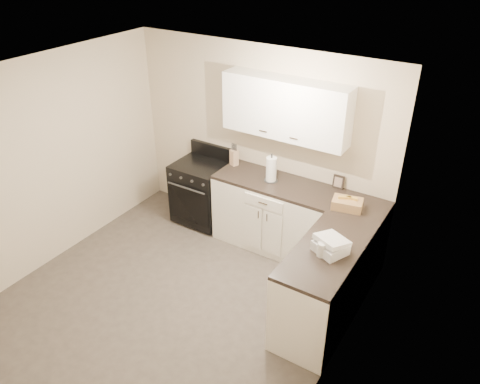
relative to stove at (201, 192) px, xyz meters
The scene contains 20 objects.
floor 1.70m from the stove, 64.05° to the right, with size 3.60×3.60×0.00m, color #473F38.
ceiling 2.62m from the stove, 64.05° to the right, with size 3.60×3.60×0.00m, color white.
wall_back 1.12m from the stove, 24.36° to the left, with size 3.60×3.60×0.00m, color beige.
wall_right 3.02m from the stove, 30.36° to the right, with size 3.60×3.60×0.00m, color beige.
wall_left 1.99m from the stove, 126.27° to the right, with size 3.60×3.60×0.00m, color beige.
wall_front 3.44m from the stove, 77.64° to the right, with size 3.60×3.60×0.00m, color beige.
base_cabinets_back 1.14m from the stove, ahead, with size 1.55×0.60×0.90m, color white.
base_cabinets_right 2.30m from the stove, 15.74° to the right, with size 0.60×1.90×0.90m, color white.
countertop_back 1.23m from the stove, ahead, with size 1.55×0.60×0.04m, color black.
countertop_right 2.35m from the stove, 15.74° to the right, with size 0.60×1.90×0.04m, color black.
upper_cabinets 1.80m from the stove, ahead, with size 1.55×0.30×0.70m, color white.
stove is the anchor object (origin of this frame).
knife_block 0.75m from the stove, 18.67° to the left, with size 0.09×0.09×0.21m, color tan.
paper_towel 1.24m from the stove, ahead, with size 0.13×0.13×0.31m, color white.
picture_frame 1.94m from the stove, ahead, with size 0.13×0.02×0.17m, color black.
wicker_basket 2.16m from the stove, ahead, with size 0.33×0.22×0.11m, color #AD8551.
countertop_grill 2.49m from the stove, 22.62° to the right, with size 0.28×0.26×0.10m, color white.
glass_jar 2.50m from the stove, 25.24° to the right, with size 0.09×0.09×0.15m, color silver.
oven_mitt_near 2.26m from the stove, 32.79° to the right, with size 0.02×0.16×0.27m, color black.
oven_mitt_far 2.11m from the stove, 26.10° to the right, with size 0.02×0.15×0.25m, color black.
Camera 1 is at (2.72, -2.99, 3.70)m, focal length 35.00 mm.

